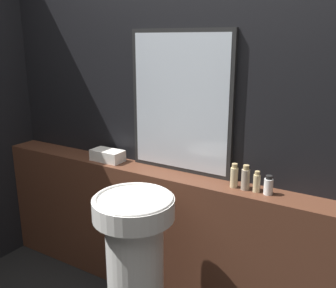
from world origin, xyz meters
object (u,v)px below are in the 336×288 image
(towel_stack, at_px, (108,155))
(body_wash_bottle, at_px, (268,186))
(shampoo_bottle, at_px, (234,176))
(conditioner_bottle, at_px, (246,178))
(mirror, at_px, (180,103))
(lotion_bottle, at_px, (257,182))
(pedestal_sink, at_px, (135,265))

(towel_stack, relative_size, body_wash_bottle, 2.11)
(shampoo_bottle, bearing_deg, conditioner_bottle, 0.00)
(mirror, bearing_deg, lotion_bottle, -9.09)
(mirror, distance_m, shampoo_bottle, 0.57)
(towel_stack, distance_m, lotion_bottle, 1.09)
(lotion_bottle, bearing_deg, shampoo_bottle, -180.00)
(body_wash_bottle, bearing_deg, pedestal_sink, -141.61)
(conditioner_bottle, height_order, body_wash_bottle, conditioner_bottle)
(towel_stack, height_order, conditioner_bottle, conditioner_bottle)
(conditioner_bottle, relative_size, lotion_bottle, 1.19)
(towel_stack, xyz_separation_m, body_wash_bottle, (1.16, 0.00, 0.01))
(mirror, relative_size, conditioner_bottle, 6.09)
(shampoo_bottle, height_order, conditioner_bottle, conditioner_bottle)
(towel_stack, bearing_deg, pedestal_sink, -39.36)
(conditioner_bottle, distance_m, lotion_bottle, 0.07)
(conditioner_bottle, relative_size, body_wash_bottle, 1.33)
(pedestal_sink, xyz_separation_m, lotion_bottle, (0.52, 0.47, 0.45))
(towel_stack, distance_m, conditioner_bottle, 1.03)
(towel_stack, bearing_deg, shampoo_bottle, -0.00)
(pedestal_sink, xyz_separation_m, mirror, (-0.03, 0.56, 0.84))
(shampoo_bottle, bearing_deg, pedestal_sink, -129.56)
(body_wash_bottle, bearing_deg, towel_stack, 180.00)
(towel_stack, xyz_separation_m, conditioner_bottle, (1.02, 0.00, 0.03))
(mirror, distance_m, towel_stack, 0.68)
(shampoo_bottle, relative_size, conditioner_bottle, 0.98)
(mirror, bearing_deg, shampoo_bottle, -11.96)
(conditioner_bottle, bearing_deg, towel_stack, 180.00)
(pedestal_sink, distance_m, towel_stack, 0.85)
(conditioner_bottle, bearing_deg, lotion_bottle, 0.00)
(body_wash_bottle, bearing_deg, lotion_bottle, 180.00)
(towel_stack, relative_size, shampoo_bottle, 1.61)
(mirror, distance_m, body_wash_bottle, 0.74)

